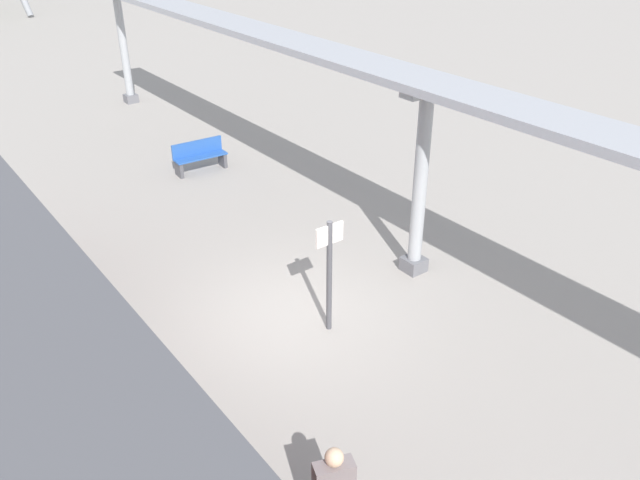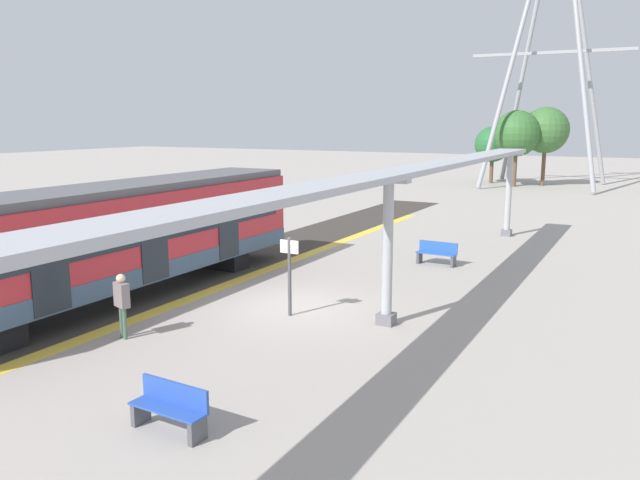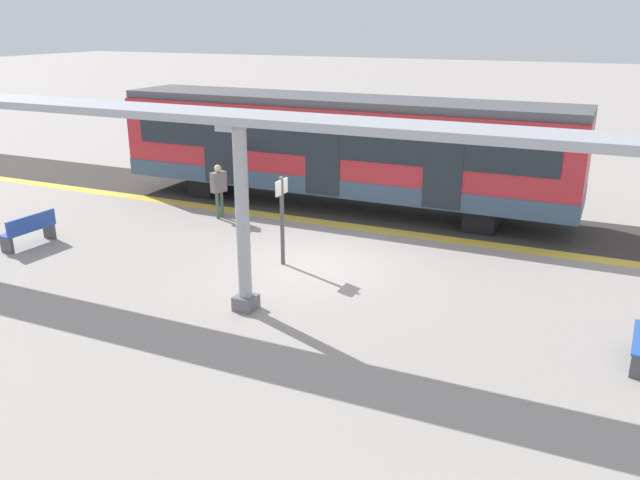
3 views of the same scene
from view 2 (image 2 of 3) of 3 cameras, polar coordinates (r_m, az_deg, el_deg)
The scene contains 15 objects.
ground_plane at distance 18.62m, azimuth -2.54°, elevation -6.03°, with size 176.00×176.00×0.00m, color #A29B93.
tactile_edge_strip at distance 20.37m, azimuth -10.36°, elevation -4.72°, with size 0.53×38.19×0.01m, color gold.
trackbed at distance 21.54m, azimuth -14.27°, elevation -4.04°, with size 3.20×50.19×0.01m, color #38332D.
train_near_carriage at distance 20.10m, azimuth -17.36°, elevation 0.11°, with size 2.65×14.62×3.48m.
canopy_pillar_second at distance 16.69m, azimuth 6.06°, elevation -1.05°, with size 1.10×0.44×3.90m.
canopy_pillar_third at distance 30.97m, azimuth 16.52°, elevation 3.96°, with size 1.10×0.44×3.90m.
canopy_beam at distance 16.54m, azimuth 6.39°, elevation 5.86°, with size 1.20×30.50×0.16m, color #A8AAB2.
bench_near_end at distance 11.71m, azimuth -13.22°, elevation -14.34°, with size 1.52×0.52×0.86m.
bench_mid_platform at distance 24.33m, azimuth 10.43°, elevation -1.15°, with size 1.52×0.51×0.86m.
platform_info_sign at distance 17.51m, azimuth -2.74°, elevation -2.61°, with size 0.56×0.10×2.20m.
passenger_waiting_near_edge at distance 16.48m, azimuth -17.32°, elevation -5.01°, with size 0.52×0.36×1.65m.
electricity_pylon at distance 55.80m, azimuth 20.08°, elevation 16.82°, with size 12.46×8.90×23.53m.
tree_left_background at distance 54.81m, azimuth 17.20°, elevation 9.09°, with size 3.74×3.74×6.20m.
tree_right_background at distance 56.34m, azimuth 19.55°, elevation 9.24°, with size 3.79×3.79×6.48m.
tree_centre_background at distance 57.44m, azimuth 15.19°, elevation 8.26°, with size 3.05×3.05×4.88m.
Camera 2 is at (9.07, -15.36, 5.33)m, focal length 35.76 mm.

